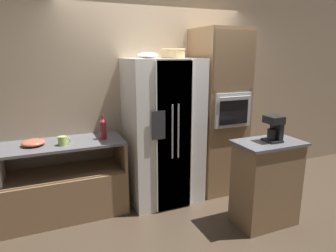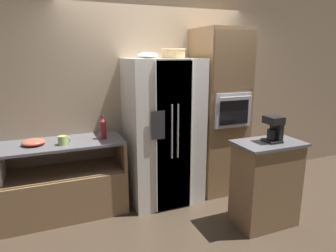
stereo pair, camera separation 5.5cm
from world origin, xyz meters
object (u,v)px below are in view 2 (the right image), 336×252
object	(u,v)px
refrigerator	(163,132)
wall_oven	(218,112)
bottle_tall	(103,128)
coffee_maker	(274,128)
mixing_bowl	(34,142)
mug	(63,140)
fruit_bowl	(148,55)
wicker_basket	(173,53)

from	to	relation	value
refrigerator	wall_oven	world-z (taller)	wall_oven
bottle_tall	coffee_maker	xyz separation A→B (m)	(1.64, -1.05, 0.09)
refrigerator	mixing_bowl	distance (m)	1.53
bottle_tall	mug	size ratio (longest dim) A/B	2.18
wall_oven	mixing_bowl	size ratio (longest dim) A/B	8.79
refrigerator	bottle_tall	world-z (taller)	refrigerator
fruit_bowl	bottle_tall	world-z (taller)	fruit_bowl
fruit_bowl	coffee_maker	bearing A→B (deg)	-45.59
mixing_bowl	coffee_maker	bearing A→B (deg)	-24.37
wall_oven	mug	size ratio (longest dim) A/B	16.38
refrigerator	wicker_basket	world-z (taller)	wicker_basket
mug	coffee_maker	size ratio (longest dim) A/B	0.48
refrigerator	mug	distance (m)	1.23
bottle_tall	coffee_maker	distance (m)	1.95
wall_oven	wicker_basket	size ratio (longest dim) A/B	7.19
wall_oven	mixing_bowl	world-z (taller)	wall_oven
fruit_bowl	bottle_tall	bearing A→B (deg)	-177.44
refrigerator	coffee_maker	distance (m)	1.37
mug	mixing_bowl	world-z (taller)	mug
bottle_tall	mug	world-z (taller)	bottle_tall
mixing_bowl	wall_oven	bearing A→B (deg)	-0.99
mixing_bowl	refrigerator	bearing A→B (deg)	-2.37
wall_oven	bottle_tall	bearing A→B (deg)	179.96
wall_oven	mug	bearing A→B (deg)	-178.03
bottle_tall	coffee_maker	size ratio (longest dim) A/B	1.05
wicker_basket	fruit_bowl	world-z (taller)	wicker_basket
fruit_bowl	bottle_tall	distance (m)	1.03
bottle_tall	mug	bearing A→B (deg)	-171.21
refrigerator	coffee_maker	xyz separation A→B (m)	(0.88, -1.03, 0.20)
refrigerator	fruit_bowl	size ratio (longest dim) A/B	7.01
fruit_bowl	mixing_bowl	xyz separation A→B (m)	(-1.35, 0.01, -0.94)
refrigerator	wall_oven	distance (m)	0.85
bottle_tall	mixing_bowl	world-z (taller)	bottle_tall
bottle_tall	wicker_basket	bearing A→B (deg)	0.48
mug	mixing_bowl	distance (m)	0.32
refrigerator	fruit_bowl	distance (m)	0.98
bottle_tall	mixing_bowl	distance (m)	0.78
refrigerator	wall_oven	bearing A→B (deg)	1.54
mug	mixing_bowl	bearing A→B (deg)	159.82
wall_oven	mixing_bowl	distance (m)	2.37
fruit_bowl	mug	world-z (taller)	fruit_bowl
bottle_tall	refrigerator	bearing A→B (deg)	-1.76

